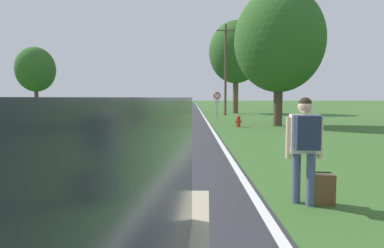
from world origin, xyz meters
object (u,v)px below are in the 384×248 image
at_px(car_red_sedan_receding, 177,102).
at_px(tree_mid_treeline, 235,52).
at_px(car_black_hatchback_mid_far, 140,103).
at_px(suitcase, 321,189).
at_px(car_dark_grey_sedan_mid_near, 148,103).
at_px(hitchhiker_person, 304,140).
at_px(traffic_sign, 216,99).
at_px(fire_hydrant, 237,121).
at_px(tree_left_verge, 278,41).
at_px(car_dark_green_hatchback_approaching, 101,109).
at_px(tree_behind_sign, 34,69).

bearing_deg(car_red_sedan_receding, tree_mid_treeline, 9.96).
relative_size(tree_mid_treeline, car_black_hatchback_mid_far, 2.81).
relative_size(suitcase, car_dark_grey_sedan_mid_near, 0.13).
xyz_separation_m(car_dark_grey_sedan_mid_near, car_red_sedan_receding, (4.63, 23.97, -0.06)).
height_order(hitchhiker_person, traffic_sign, traffic_sign).
xyz_separation_m(fire_hydrant, tree_mid_treeline, (2.14, 18.33, 6.58)).
bearing_deg(car_dark_grey_sedan_mid_near, fire_hydrant, -165.02).
bearing_deg(tree_mid_treeline, car_red_sedan_receding, 99.83).
bearing_deg(traffic_sign, fire_hydrant, -82.93).
bearing_deg(tree_mid_treeline, car_black_hatchback_mid_far, 116.62).
bearing_deg(car_red_sedan_receding, hitchhiker_person, 3.84).
relative_size(hitchhiker_person, tree_left_verge, 0.21).
bearing_deg(car_dark_green_hatchback_approaching, car_dark_grey_sedan_mid_near, 0.66).
height_order(car_dark_green_hatchback_approaching, car_red_sedan_receding, car_dark_green_hatchback_approaching).
bearing_deg(tree_behind_sign, tree_mid_treeline, -15.10).
distance_m(hitchhiker_person, suitcase, 0.92).
height_order(car_dark_green_hatchback_approaching, car_black_hatchback_mid_far, car_dark_green_hatchback_approaching).
xyz_separation_m(car_dark_grey_sedan_mid_near, car_black_hatchback_mid_far, (-2.45, 6.07, -0.05)).
xyz_separation_m(hitchhiker_person, car_dark_green_hatchback_approaching, (-9.95, 25.15, -0.32)).
bearing_deg(car_red_sedan_receding, car_dark_grey_sedan_mid_near, -10.80).
bearing_deg(suitcase, car_dark_green_hatchback_approaching, 25.17).
bearing_deg(suitcase, hitchhiker_person, 95.62).
bearing_deg(car_black_hatchback_mid_far, suitcase, -166.38).
bearing_deg(car_dark_green_hatchback_approaching, hitchhiker_person, -157.85).
xyz_separation_m(hitchhiker_person, tree_left_verge, (3.59, 16.13, 4.26)).
relative_size(fire_hydrant, car_dark_grey_sedan_mid_near, 0.16).
distance_m(tree_left_verge, tree_behind_sign, 36.17).
xyz_separation_m(hitchhiker_person, suitcase, (0.33, 0.02, -0.85)).
relative_size(hitchhiker_person, car_dark_grey_sedan_mid_near, 0.42).
height_order(traffic_sign, tree_behind_sign, tree_behind_sign).
distance_m(suitcase, fire_hydrant, 15.34).
bearing_deg(hitchhiker_person, car_black_hatchback_mid_far, 13.82).
bearing_deg(car_black_hatchback_mid_far, tree_left_verge, -159.28).
height_order(tree_left_verge, car_red_sedan_receding, tree_left_verge).
relative_size(tree_left_verge, car_red_sedan_receding, 1.80).
bearing_deg(suitcase, fire_hydrant, 0.53).
bearing_deg(tree_left_verge, car_black_hatchback_mid_far, 108.27).
xyz_separation_m(fire_hydrant, car_red_sedan_receding, (-6.34, 67.29, 0.36)).
distance_m(hitchhiker_person, traffic_sign, 22.08).
relative_size(hitchhiker_person, fire_hydrant, 2.59).
bearing_deg(car_dark_grey_sedan_mid_near, traffic_sign, -163.74).
xyz_separation_m(suitcase, car_black_hatchback_mid_far, (-12.78, 64.71, 0.47)).
relative_size(tree_left_verge, tree_behind_sign, 1.00).
height_order(fire_hydrant, car_dark_grey_sedan_mid_near, car_dark_grey_sedan_mid_near).
bearing_deg(tree_left_verge, tree_mid_treeline, 91.56).
relative_size(tree_behind_sign, car_dark_grey_sedan_mid_near, 1.96).
bearing_deg(tree_left_verge, car_dark_grey_sedan_mid_near, 107.72).
relative_size(tree_mid_treeline, car_dark_green_hatchback_approaching, 3.02).
height_order(hitchhiker_person, suitcase, hitchhiker_person).
relative_size(hitchhiker_person, tree_behind_sign, 0.21).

